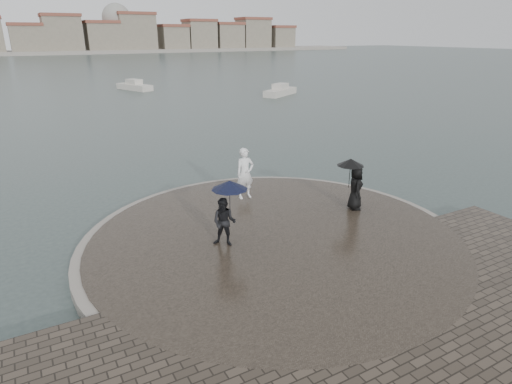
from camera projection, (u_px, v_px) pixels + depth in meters
ground at (345, 300)px, 11.16m from camera, size 400.00×400.00×0.00m
kerb_ring at (275, 241)px, 13.97m from camera, size 12.50×12.50×0.32m
quay_tip at (275, 240)px, 13.97m from camera, size 11.90×11.90×0.36m
statue at (245, 173)px, 16.79m from camera, size 0.74×0.49×2.02m
visitor_left at (226, 210)px, 12.96m from camera, size 1.28×1.12×2.04m
visitor_right at (354, 181)px, 15.67m from camera, size 1.17×1.07×1.95m
far_skyline at (5, 37)px, 138.05m from camera, size 260.00×20.00×37.00m
boats at (204, 89)px, 50.64m from camera, size 17.65×17.98×1.50m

